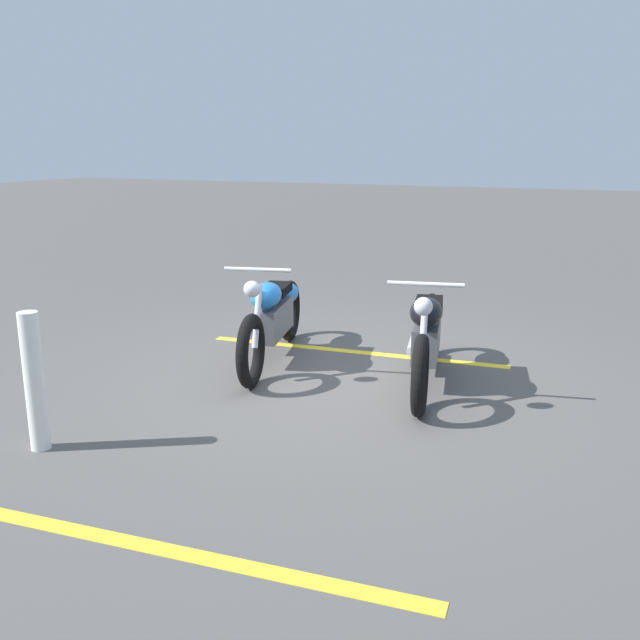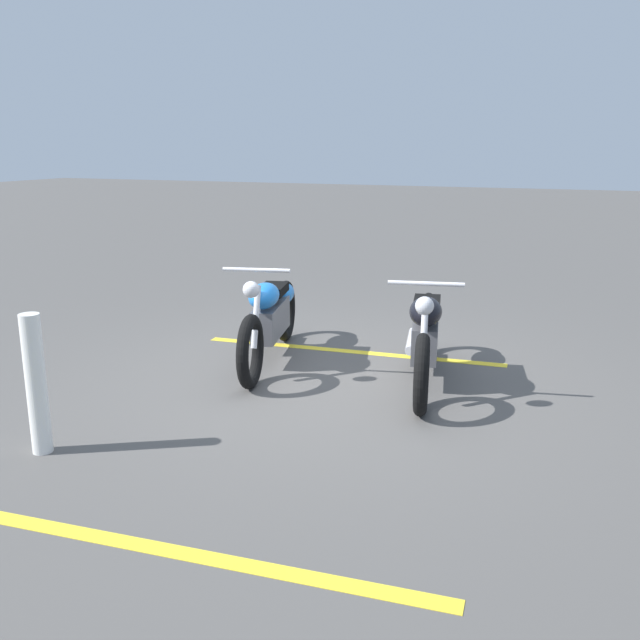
{
  "view_description": "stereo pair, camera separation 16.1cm",
  "coord_description": "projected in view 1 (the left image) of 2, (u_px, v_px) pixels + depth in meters",
  "views": [
    {
      "loc": [
        5.59,
        2.33,
        2.12
      ],
      "look_at": [
        0.29,
        0.0,
        0.65
      ],
      "focal_mm": 38.93,
      "sensor_mm": 36.0,
      "label": 1
    },
    {
      "loc": [
        5.65,
        2.18,
        2.12
      ],
      "look_at": [
        0.29,
        0.0,
        0.65
      ],
      "focal_mm": 38.93,
      "sensor_mm": 36.0,
      "label": 2
    }
  ],
  "objects": [
    {
      "name": "bollard_post",
      "position": [
        34.0,
        382.0,
        4.85
      ],
      "size": [
        0.14,
        0.14,
        1.01
      ],
      "primitive_type": "cylinder",
      "color": "white",
      "rests_on": "ground"
    },
    {
      "name": "motorcycle_bright_foreground",
      "position": [
        273.0,
        315.0,
        6.93
      ],
      "size": [
        2.19,
        0.79,
        1.04
      ],
      "rotation": [
        0.0,
        0.0,
        0.23
      ],
      "color": "black",
      "rests_on": "ground"
    },
    {
      "name": "ground_plane",
      "position": [
        333.0,
        381.0,
        6.39
      ],
      "size": [
        60.0,
        60.0,
        0.0
      ],
      "primitive_type": "plane",
      "color": "#514F4C"
    },
    {
      "name": "parking_stripe_near",
      "position": [
        354.0,
        352.0,
        7.28
      ],
      "size": [
        0.37,
        3.2,
        0.01
      ],
      "primitive_type": "cube",
      "rotation": [
        0.0,
        0.0,
        1.65
      ],
      "color": "yellow",
      "rests_on": "ground"
    },
    {
      "name": "parking_stripe_mid",
      "position": [
        152.0,
        547.0,
        3.76
      ],
      "size": [
        0.37,
        3.2,
        0.01
      ],
      "primitive_type": "cube",
      "rotation": [
        0.0,
        0.0,
        1.65
      ],
      "color": "yellow",
      "rests_on": "ground"
    },
    {
      "name": "motorcycle_dark_foreground",
      "position": [
        427.0,
        333.0,
        6.28
      ],
      "size": [
        2.2,
        0.76,
        1.04
      ],
      "rotation": [
        0.0,
        0.0,
        0.21
      ],
      "color": "black",
      "rests_on": "ground"
    }
  ]
}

